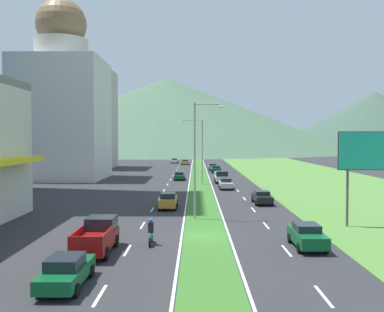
{
  "coord_description": "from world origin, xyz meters",
  "views": [
    {
      "loc": [
        -0.73,
        -31.54,
        7.17
      ],
      "look_at": [
        -1.31,
        39.38,
        4.34
      ],
      "focal_mm": 40.76,
      "sensor_mm": 36.0,
      "label": 1
    }
  ],
  "objects_px": {
    "street_lamp_far": "(197,150)",
    "car_2": "(185,162)",
    "car_6": "(262,197)",
    "pickup_truck_0": "(221,177)",
    "car_7": "(179,176)",
    "billboard_roadside": "(369,155)",
    "car_4": "(175,161)",
    "motorcycle_rider": "(151,234)",
    "street_lamp_mid": "(200,147)",
    "car_1": "(307,236)",
    "street_lamp_near": "(198,154)",
    "car_8": "(213,167)",
    "car_3": "(168,200)",
    "car_0": "(226,183)",
    "pickup_truck_1": "(97,236)",
    "car_5": "(66,271)",
    "car_9": "(216,169)"
  },
  "relations": [
    {
      "from": "street_lamp_far",
      "to": "car_2",
      "type": "height_order",
      "value": "street_lamp_far"
    },
    {
      "from": "car_6",
      "to": "pickup_truck_0",
      "type": "relative_size",
      "value": 0.84
    },
    {
      "from": "car_2",
      "to": "car_6",
      "type": "distance_m",
      "value": 73.26
    },
    {
      "from": "street_lamp_far",
      "to": "car_7",
      "type": "bearing_deg",
      "value": -98.21
    },
    {
      "from": "billboard_roadside",
      "to": "car_2",
      "type": "relative_size",
      "value": 1.91
    },
    {
      "from": "street_lamp_far",
      "to": "car_4",
      "type": "bearing_deg",
      "value": 101.9
    },
    {
      "from": "motorcycle_rider",
      "to": "car_7",
      "type": "bearing_deg",
      "value": -0.25
    },
    {
      "from": "street_lamp_mid",
      "to": "car_1",
      "type": "relative_size",
      "value": 2.33
    },
    {
      "from": "street_lamp_near",
      "to": "car_6",
      "type": "height_order",
      "value": "street_lamp_near"
    },
    {
      "from": "car_7",
      "to": "street_lamp_far",
      "type": "bearing_deg",
      "value": -8.21
    },
    {
      "from": "billboard_roadside",
      "to": "car_4",
      "type": "height_order",
      "value": "billboard_roadside"
    },
    {
      "from": "car_4",
      "to": "car_8",
      "type": "bearing_deg",
      "value": -161.1
    },
    {
      "from": "pickup_truck_0",
      "to": "motorcycle_rider",
      "type": "bearing_deg",
      "value": -9.89
    },
    {
      "from": "car_4",
      "to": "car_3",
      "type": "bearing_deg",
      "value": -177.68
    },
    {
      "from": "street_lamp_mid",
      "to": "car_2",
      "type": "bearing_deg",
      "value": 93.86
    },
    {
      "from": "car_0",
      "to": "motorcycle_rider",
      "type": "bearing_deg",
      "value": -12.61
    },
    {
      "from": "street_lamp_far",
      "to": "car_8",
      "type": "distance_m",
      "value": 5.48
    },
    {
      "from": "car_0",
      "to": "motorcycle_rider",
      "type": "distance_m",
      "value": 33.6
    },
    {
      "from": "street_lamp_far",
      "to": "car_8",
      "type": "relative_size",
      "value": 1.97
    },
    {
      "from": "car_2",
      "to": "car_7",
      "type": "bearing_deg",
      "value": -179.92
    },
    {
      "from": "car_2",
      "to": "car_0",
      "type": "bearing_deg",
      "value": -172.97
    },
    {
      "from": "car_8",
      "to": "pickup_truck_1",
      "type": "height_order",
      "value": "pickup_truck_1"
    },
    {
      "from": "street_lamp_mid",
      "to": "billboard_roadside",
      "type": "height_order",
      "value": "street_lamp_mid"
    },
    {
      "from": "street_lamp_far",
      "to": "car_0",
      "type": "xyz_separation_m",
      "value": [
        4.03,
        -35.02,
        -3.93
      ]
    },
    {
      "from": "motorcycle_rider",
      "to": "car_3",
      "type": "bearing_deg",
      "value": -0.76
    },
    {
      "from": "car_0",
      "to": "car_1",
      "type": "relative_size",
      "value": 1.06
    },
    {
      "from": "car_4",
      "to": "street_lamp_far",
      "type": "bearing_deg",
      "value": -168.1
    },
    {
      "from": "car_0",
      "to": "car_1",
      "type": "height_order",
      "value": "car_1"
    },
    {
      "from": "car_0",
      "to": "car_3",
      "type": "height_order",
      "value": "car_3"
    },
    {
      "from": "car_5",
      "to": "pickup_truck_1",
      "type": "bearing_deg",
      "value": -0.1
    },
    {
      "from": "car_6",
      "to": "pickup_truck_0",
      "type": "distance_m",
      "value": 23.02
    },
    {
      "from": "billboard_roadside",
      "to": "car_9",
      "type": "distance_m",
      "value": 57.39
    },
    {
      "from": "car_5",
      "to": "street_lamp_far",
      "type": "bearing_deg",
      "value": -4.9
    },
    {
      "from": "car_1",
      "to": "pickup_truck_1",
      "type": "bearing_deg",
      "value": -85.34
    },
    {
      "from": "car_6",
      "to": "pickup_truck_0",
      "type": "height_order",
      "value": "pickup_truck_0"
    },
    {
      "from": "car_3",
      "to": "car_9",
      "type": "relative_size",
      "value": 1.14
    },
    {
      "from": "street_lamp_near",
      "to": "car_8",
      "type": "height_order",
      "value": "street_lamp_near"
    },
    {
      "from": "street_lamp_far",
      "to": "pickup_truck_0",
      "type": "relative_size",
      "value": 1.48
    },
    {
      "from": "car_2",
      "to": "car_9",
      "type": "distance_m",
      "value": 29.64
    },
    {
      "from": "car_5",
      "to": "motorcycle_rider",
      "type": "distance_m",
      "value": 9.0
    },
    {
      "from": "pickup_truck_0",
      "to": "street_lamp_mid",
      "type": "bearing_deg",
      "value": -51.36
    },
    {
      "from": "car_2",
      "to": "street_lamp_near",
      "type": "bearing_deg",
      "value": -177.87
    },
    {
      "from": "car_6",
      "to": "car_1",
      "type": "bearing_deg",
      "value": 0.02
    },
    {
      "from": "car_0",
      "to": "motorcycle_rider",
      "type": "relative_size",
      "value": 2.32
    },
    {
      "from": "car_0",
      "to": "car_2",
      "type": "xyz_separation_m",
      "value": [
        -7.19,
        58.35,
        -0.05
      ]
    },
    {
      "from": "street_lamp_mid",
      "to": "car_5",
      "type": "relative_size",
      "value": 2.2
    },
    {
      "from": "billboard_roadside",
      "to": "car_6",
      "type": "xyz_separation_m",
      "value": [
        -6.69,
        12.54,
        -5.08
      ]
    },
    {
      "from": "car_1",
      "to": "car_6",
      "type": "bearing_deg",
      "value": -179.98
    },
    {
      "from": "car_1",
      "to": "car_0",
      "type": "bearing_deg",
      "value": -174.86
    },
    {
      "from": "billboard_roadside",
      "to": "car_2",
      "type": "bearing_deg",
      "value": 101.23
    }
  ]
}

